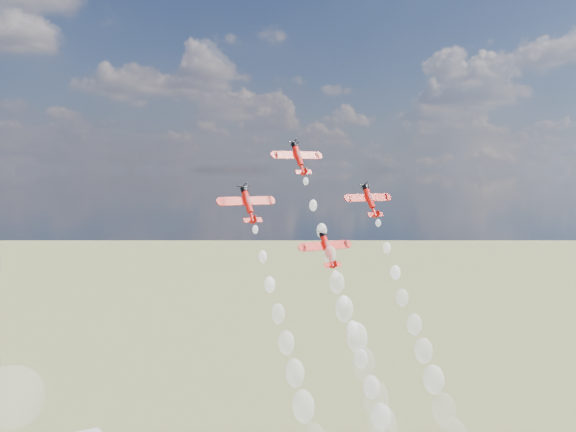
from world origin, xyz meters
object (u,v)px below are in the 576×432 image
Objects in this scene: plane_left at (248,204)px; plane_right at (370,200)px; plane_slot at (327,248)px; plane_lead at (299,157)px.

plane_right is (30.83, 0.00, 0.00)m from plane_left.
plane_slot is (15.42, -5.38, -9.36)m from plane_left.
plane_right reaches higher than plane_slot.
plane_right is at bearing -19.23° from plane_lead.
plane_left is at bearing 160.77° from plane_slot.
plane_right is 18.82m from plane_slot.
plane_left is 18.82m from plane_slot.
plane_left is 30.83m from plane_right.
plane_lead is 1.00× the size of plane_slot.
plane_slot is at bearing -90.00° from plane_lead.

